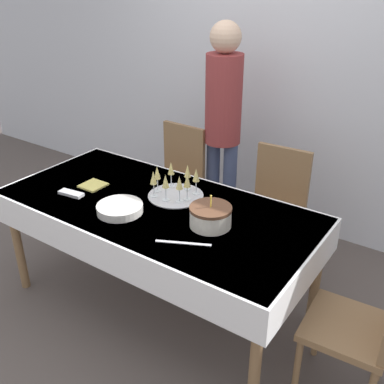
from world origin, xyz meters
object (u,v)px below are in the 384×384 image
Objects in this scene: person_standing at (223,115)px; dining_chair_far_right at (274,208)px; champagne_tray at (175,184)px; birthday_cake at (211,216)px; plate_stack_main at (120,208)px; dining_chair_right_end at (368,321)px; dining_chair_far_left at (176,179)px.

dining_chair_far_right is at bearing -19.88° from person_standing.
person_standing is (-0.16, 0.84, 0.21)m from champagne_tray.
dining_chair_far_right is at bearing 88.09° from birthday_cake.
person_standing reaches higher than dining_chair_far_right.
dining_chair_far_right is 1.17m from plate_stack_main.
dining_chair_far_right reaches higher than plate_stack_main.
dining_chair_far_right is at bearing 57.02° from champagne_tray.
person_standing is (-0.57, 0.21, 0.54)m from dining_chair_far_right.
dining_chair_far_right is 1.00× the size of dining_chair_right_end.
champagne_tray reaches higher than plate_stack_main.
person_standing is at bearing 145.40° from dining_chair_right_end.
birthday_cake is (0.85, -0.82, 0.31)m from dining_chair_far_left.
birthday_cake is (-0.91, -0.03, 0.31)m from dining_chair_right_end.
dining_chair_far_left is at bearing 180.00° from dining_chair_far_right.
dining_chair_right_end is at bearing -7.00° from champagne_tray.
plate_stack_main is (-1.43, -0.20, 0.28)m from dining_chair_right_end.
dining_chair_far_right is 0.88m from birthday_cake.
dining_chair_far_right is 1.18m from dining_chair_right_end.
dining_chair_far_left reaches higher than champagne_tray.
birthday_cake is at bearing 18.16° from plate_stack_main.
birthday_cake is 0.67× the size of champagne_tray.
champagne_tray is at bearing -122.98° from dining_chair_far_right.
birthday_cake reaches higher than dining_chair_far_left.
birthday_cake is 1.19m from person_standing.
person_standing is (-1.45, 1.00, 0.54)m from dining_chair_right_end.
champagne_tray is at bearing -79.17° from person_standing.
champagne_tray is 0.20× the size of person_standing.
dining_chair_right_end is 0.55× the size of person_standing.
dining_chair_far_left is at bearing -145.75° from person_standing.
person_standing is at bearing 117.94° from birthday_cake.
dining_chair_right_end is (1.76, -0.79, 0.00)m from dining_chair_far_left.
dining_chair_far_left is 4.01× the size of birthday_cake.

